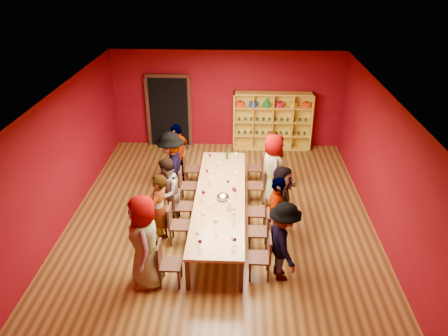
{
  "coord_description": "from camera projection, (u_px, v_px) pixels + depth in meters",
  "views": [
    {
      "loc": [
        0.43,
        -8.36,
        5.71
      ],
      "look_at": [
        0.06,
        0.56,
        1.15
      ],
      "focal_mm": 35.0,
      "sensor_mm": 36.0,
      "label": 1
    }
  ],
  "objects": [
    {
      "name": "spittoon_bowl",
      "position": [
        223.0,
        197.0,
        9.53
      ],
      "size": [
        0.28,
        0.28,
        0.15
      ],
      "primitive_type": "ellipsoid",
      "color": "silver",
      "rests_on": "tasting_table"
    },
    {
      "name": "chair_person_left_2",
      "position": [
        180.0,
        204.0,
        9.87
      ],
      "size": [
        0.42,
        0.42,
        0.89
      ],
      "color": "#331911",
      "rests_on": "ground"
    },
    {
      "name": "wine_glass_2",
      "position": [
        237.0,
        174.0,
        10.31
      ],
      "size": [
        0.08,
        0.08,
        0.21
      ],
      "color": "white",
      "rests_on": "tasting_table"
    },
    {
      "name": "person_right_1",
      "position": [
        277.0,
        215.0,
        8.82
      ],
      "size": [
        0.67,
        1.07,
        1.69
      ],
      "primitive_type": "imported",
      "rotation": [
        0.0,
        0.0,
        1.33
      ],
      "color": "#151D3A",
      "rests_on": "ground"
    },
    {
      "name": "wine_glass_0",
      "position": [
        203.0,
        193.0,
        9.5
      ],
      "size": [
        0.09,
        0.09,
        0.22
      ],
      "color": "white",
      "rests_on": "tasting_table"
    },
    {
      "name": "wine_bottle",
      "position": [
        227.0,
        155.0,
        11.32
      ],
      "size": [
        0.07,
        0.07,
        0.28
      ],
      "color": "#133516",
      "rests_on": "tasting_table"
    },
    {
      "name": "chair_person_right_4",
      "position": [
        258.0,
        166.0,
        11.57
      ],
      "size": [
        0.42,
        0.42,
        0.89
      ],
      "color": "#331911",
      "rests_on": "ground"
    },
    {
      "name": "chair_person_left_1",
      "position": [
        175.0,
        222.0,
        9.21
      ],
      "size": [
        0.42,
        0.42,
        0.89
      ],
      "color": "#331911",
      "rests_on": "ground"
    },
    {
      "name": "person_left_1",
      "position": [
        159.0,
        210.0,
        9.08
      ],
      "size": [
        0.57,
        0.68,
        1.61
      ],
      "primitive_type": "imported",
      "rotation": [
        0.0,
        0.0,
        -1.84
      ],
      "color": "#151B3A",
      "rests_on": "ground"
    },
    {
      "name": "chair_person_right_2",
      "position": [
        261.0,
        210.0,
        9.66
      ],
      "size": [
        0.42,
        0.42,
        0.89
      ],
      "color": "#331911",
      "rests_on": "ground"
    },
    {
      "name": "carafe_b",
      "position": [
        229.0,
        206.0,
        9.12
      ],
      "size": [
        0.12,
        0.12,
        0.23
      ],
      "color": "white",
      "rests_on": "tasting_table"
    },
    {
      "name": "wine_glass_9",
      "position": [
        203.0,
        214.0,
        8.79
      ],
      "size": [
        0.07,
        0.07,
        0.18
      ],
      "color": "white",
      "rests_on": "tasting_table"
    },
    {
      "name": "wine_glass_3",
      "position": [
        228.0,
        182.0,
        10.0
      ],
      "size": [
        0.07,
        0.07,
        0.18
      ],
      "color": "white",
      "rests_on": "tasting_table"
    },
    {
      "name": "person_left_3",
      "position": [
        172.0,
        168.0,
        10.53
      ],
      "size": [
        0.51,
        1.19,
        1.83
      ],
      "primitive_type": "imported",
      "rotation": [
        0.0,
        0.0,
        -1.59
      ],
      "color": "#5677B1",
      "rests_on": "ground"
    },
    {
      "name": "person_left_2",
      "position": [
        167.0,
        192.0,
        9.74
      ],
      "size": [
        0.55,
        0.84,
        1.6
      ],
      "primitive_type": "imported",
      "rotation": [
        0.0,
        0.0,
        -1.74
      ],
      "color": "white",
      "rests_on": "ground"
    },
    {
      "name": "person_left_0",
      "position": [
        145.0,
        242.0,
        7.89
      ],
      "size": [
        0.7,
        1.0,
        1.87
      ],
      "primitive_type": "imported",
      "rotation": [
        0.0,
        0.0,
        -1.33
      ],
      "color": "#47484C",
      "rests_on": "ground"
    },
    {
      "name": "wine_glass_15",
      "position": [
        219.0,
        163.0,
        10.81
      ],
      "size": [
        0.08,
        0.08,
        0.2
      ],
      "color": "white",
      "rests_on": "tasting_table"
    },
    {
      "name": "person_left_4",
      "position": [
        178.0,
        154.0,
        11.4
      ],
      "size": [
        0.81,
        1.09,
        1.69
      ],
      "primitive_type": "imported",
      "rotation": [
        0.0,
        0.0,
        -1.98
      ],
      "color": "#5882B5",
      "rests_on": "ground"
    },
    {
      "name": "person_right_0",
      "position": [
        284.0,
        242.0,
        8.08
      ],
      "size": [
        0.64,
        1.12,
        1.63
      ],
      "primitive_type": "imported",
      "rotation": [
        0.0,
        0.0,
        1.78
      ],
      "color": "#46464A",
      "rests_on": "ground"
    },
    {
      "name": "person_right_2",
      "position": [
        281.0,
        199.0,
        9.51
      ],
      "size": [
        0.78,
        1.51,
        1.57
      ],
      "primitive_type": "imported",
      "rotation": [
        0.0,
        0.0,
        1.31
      ],
      "color": "#D69093",
      "rests_on": "ground"
    },
    {
      "name": "wine_glass_12",
      "position": [
        214.0,
        203.0,
        9.17
      ],
      "size": [
        0.07,
        0.07,
        0.18
      ],
      "color": "white",
      "rests_on": "tasting_table"
    },
    {
      "name": "shelving_unit",
      "position": [
        272.0,
        118.0,
        13.39
      ],
      "size": [
        2.4,
        0.4,
        1.8
      ],
      "color": "gold",
      "rests_on": "ground"
    },
    {
      "name": "chair_person_right_3",
      "position": [
        259.0,
        184.0,
        10.71
      ],
      "size": [
        0.42,
        0.42,
        0.89
      ],
      "color": "#331911",
      "rests_on": "ground"
    },
    {
      "name": "chair_person_left_4",
      "position": [
        189.0,
        166.0,
        11.55
      ],
      "size": [
        0.42,
        0.42,
        0.89
      ],
      "color": "#331911",
      "rests_on": "ground"
    },
    {
      "name": "room_shell",
      "position": [
        220.0,
        165.0,
        9.37
      ],
      "size": [
        7.1,
        9.1,
        3.04
      ],
      "color": "#573917",
      "rests_on": "ground"
    },
    {
      "name": "chair_person_right_1",
      "position": [
        262.0,
        229.0,
        8.99
      ],
      "size": [
        0.42,
        0.42,
        0.89
      ],
      "color": "#331911",
      "rests_on": "ground"
    },
    {
      "name": "person_right_4",
      "position": [
        273.0,
        157.0,
        11.44
      ],
      "size": [
        0.45,
        0.58,
        1.51
      ],
      "primitive_type": "imported",
      "rotation": [
        0.0,
        0.0,
        1.49
      ],
      "color": "#BD7F86",
      "rests_on": "ground"
    },
    {
      "name": "wine_glass_11",
      "position": [
        210.0,
        155.0,
        11.24
      ],
      "size": [
        0.07,
        0.07,
        0.18
      ],
      "color": "white",
      "rests_on": "tasting_table"
    },
    {
      "name": "wine_glass_4",
      "position": [
        233.0,
        210.0,
        8.91
      ],
      "size": [
        0.08,
        0.08,
        0.21
      ],
      "color": "white",
      "rests_on": "tasting_table"
    },
    {
      "name": "carafe_a",
      "position": [
        210.0,
        181.0,
        10.09
      ],
      "size": [
        0.11,
        0.11,
        0.23
      ],
      "color": "white",
      "rests_on": "tasting_table"
    },
    {
      "name": "wine_glass_18",
      "position": [
        233.0,
        239.0,
        8.02
      ],
      "size": [
        0.08,
        0.08,
        0.19
      ],
      "color": "white",
      "rests_on": "tasting_table"
    },
    {
      "name": "wine_glass_5",
      "position": [
        216.0,
        222.0,
        8.51
      ],
      "size": [
        0.09,
        0.09,
        0.22
      ],
      "color": "white",
      "rests_on": "tasting_table"
    },
    {
      "name": "wine_glass_17",
      "position": [
        235.0,
        240.0,
        8.02
      ],
      "size": [
        0.07,
        0.07,
        0.18
      ],
      "color": "white",
      "rests_on": "tasting_table"
    },
    {
      "name": "wine_glass_8",
      "position": [
        234.0,
        190.0,
        9.62
      ],
      "size": [
        0.09,
        0.09,
        0.22
      ],
      "color": "white",
      "rests_on": "tasting_table"
    },
    {
      "name": "tasting_table",
      "position": [
        220.0,
        197.0,
        9.73
      ],
      "size": [
        1.1,
        4.5,
        0.75
      ],
      "color": "#A47444",
      "rests_on": "ground"
    },
    {
      "name": "wine_glass_14",
      "position": [
        210.0,
        172.0,
        10.43
      ],
      "size": [
        0.07,
        0.07,
        0.18
      ],
      "color": "white",
      "rests_on": "tasting_table"
    },
    {
      "name": "wine_glass_10",
      "position": [
        207.0,
        171.0,
        10.45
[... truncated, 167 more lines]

